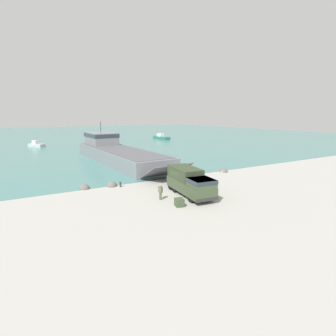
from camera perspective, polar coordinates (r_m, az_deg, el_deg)
ground_plane at (r=31.40m, az=2.84°, el=-5.13°), size 240.00×240.00×0.00m
water_surface at (r=123.17m, az=-22.20°, el=6.52°), size 240.00×180.00×0.01m
landing_craft at (r=53.49m, az=-11.40°, el=3.60°), size 8.91×34.81×7.46m
military_truck at (r=29.79m, az=4.76°, el=-2.98°), size 3.37×7.76×2.99m
soldier_on_ramp at (r=28.11m, az=-1.66°, el=-5.04°), size 0.40×0.50×1.70m
moored_boat_a at (r=83.44m, az=-26.72°, el=4.55°), size 4.39×5.19×1.83m
moored_boat_b at (r=97.96m, az=-1.48°, el=6.70°), size 3.02×8.53×2.16m
mooring_bollard at (r=33.79m, az=-10.32°, el=-3.42°), size 0.26×0.26×0.71m
cargo_crate at (r=26.41m, az=2.48°, el=-7.49°), size 0.98×1.10×0.79m
shoreline_rock_a at (r=34.06m, az=-17.70°, el=-4.35°), size 1.27×1.27×1.27m
shoreline_rock_b at (r=42.68m, az=11.91°, el=-0.88°), size 1.11×1.11×1.11m
shoreline_rock_c at (r=42.79m, az=12.00°, el=-0.85°), size 1.34×1.34×1.34m
shoreline_rock_d at (r=34.37m, az=-12.14°, el=-3.90°), size 1.32×1.32×1.32m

